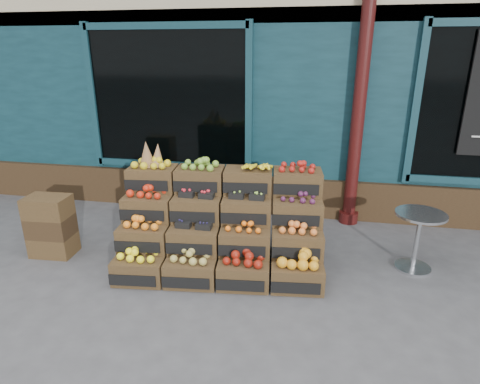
# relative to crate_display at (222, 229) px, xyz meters

# --- Properties ---
(ground) EXTENTS (60.00, 60.00, 0.00)m
(ground) POSITION_rel_crate_display_xyz_m (0.38, -0.48, -0.45)
(ground) COLOR #474749
(ground) RESTS_ON ground
(shop_facade) EXTENTS (12.00, 6.24, 4.80)m
(shop_facade) POSITION_rel_crate_display_xyz_m (0.38, 4.63, 1.95)
(shop_facade) COLOR #103039
(shop_facade) RESTS_ON ground
(crate_display) EXTENTS (2.41, 1.37, 1.44)m
(crate_display) POSITION_rel_crate_display_xyz_m (0.00, 0.00, 0.00)
(crate_display) COLOR #43301A
(crate_display) RESTS_ON ground
(spare_crates) EXTENTS (0.53, 0.39, 0.77)m
(spare_crates) POSITION_rel_crate_display_xyz_m (-2.14, -0.19, -0.06)
(spare_crates) COLOR #43301A
(spare_crates) RESTS_ON ground
(bistro_table) EXTENTS (0.57, 0.57, 0.71)m
(bistro_table) POSITION_rel_crate_display_xyz_m (2.26, 0.30, -0.00)
(bistro_table) COLOR silver
(bistro_table) RESTS_ON ground
(shopkeeper) EXTENTS (0.77, 0.60, 1.87)m
(shopkeeper) POSITION_rel_crate_display_xyz_m (-0.81, 2.39, 0.49)
(shopkeeper) COLOR #1B6128
(shopkeeper) RESTS_ON ground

